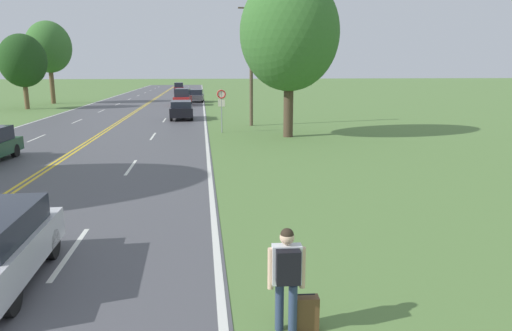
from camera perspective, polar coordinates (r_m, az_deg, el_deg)
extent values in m
cube|color=silver|center=(11.03, -22.16, -10.00)|extent=(0.12, 3.00, 0.00)
cube|color=silver|center=(19.50, -15.36, -0.21)|extent=(0.12, 3.00, 0.00)
cube|color=silver|center=(28.30, -12.75, 3.59)|extent=(0.12, 3.00, 0.00)
cube|color=silver|center=(37.20, -11.37, 5.58)|extent=(0.12, 3.00, 0.00)
cube|color=silver|center=(46.13, -10.52, 6.80)|extent=(0.12, 3.00, 0.00)
cube|color=silver|center=(55.09, -9.95, 7.63)|extent=(0.12, 3.00, 0.00)
cube|color=silver|center=(64.06, -9.53, 8.22)|extent=(0.12, 3.00, 0.00)
cube|color=silver|center=(73.04, -9.22, 8.66)|extent=(0.12, 3.00, 0.00)
cube|color=silver|center=(82.02, -8.97, 9.01)|extent=(0.12, 3.00, 0.00)
cube|color=silver|center=(91.00, -8.78, 9.29)|extent=(0.12, 3.00, 0.00)
cube|color=silver|center=(99.99, -8.61, 9.52)|extent=(0.12, 3.00, 0.00)
cube|color=silver|center=(108.98, -8.48, 9.71)|extent=(0.12, 3.00, 0.00)
cube|color=silver|center=(29.76, -25.73, 3.10)|extent=(0.12, 3.00, 0.00)
cube|color=silver|center=(38.32, -21.47, 5.17)|extent=(0.12, 3.00, 0.00)
cube|color=silver|center=(47.04, -18.76, 6.47)|extent=(0.12, 3.00, 0.00)
cube|color=silver|center=(55.85, -16.90, 7.35)|extent=(0.12, 3.00, 0.00)
cube|color=silver|center=(64.72, -15.54, 7.99)|extent=(0.12, 3.00, 0.00)
cube|color=silver|center=(73.61, -14.50, 8.47)|extent=(0.12, 3.00, 0.00)
cube|color=silver|center=(82.53, -13.69, 8.84)|extent=(0.12, 3.00, 0.00)
cube|color=silver|center=(91.47, -13.04, 9.14)|extent=(0.12, 3.00, 0.00)
cube|color=silver|center=(100.41, -12.50, 9.38)|extent=(0.12, 3.00, 0.00)
cube|color=silver|center=(109.37, -12.05, 9.59)|extent=(0.12, 3.00, 0.00)
cylinder|color=navy|center=(7.35, 2.95, -17.06)|extent=(0.13, 0.13, 0.81)
cylinder|color=navy|center=(7.24, 4.61, -17.59)|extent=(0.13, 0.13, 0.81)
cube|color=silver|center=(6.98, 3.85, -12.22)|extent=(0.45, 0.20, 0.61)
sphere|color=beige|center=(6.81, 3.90, -8.95)|extent=(0.22, 0.22, 0.22)
sphere|color=#2D2319|center=(6.80, 3.91, -8.64)|extent=(0.20, 0.20, 0.20)
cylinder|color=beige|center=(6.97, 1.82, -12.75)|extent=(0.09, 0.09, 0.64)
cylinder|color=beige|center=(7.04, 5.85, -12.58)|extent=(0.09, 0.09, 0.64)
cube|color=black|center=(6.80, 4.06, -12.59)|extent=(0.36, 0.19, 0.51)
cube|color=brown|center=(7.45, 6.23, -17.87)|extent=(0.40, 0.21, 0.55)
cylinder|color=black|center=(7.30, 6.29, -15.72)|extent=(0.28, 0.04, 0.02)
cylinder|color=gray|center=(29.22, -4.32, 6.74)|extent=(0.07, 0.07, 2.69)
cylinder|color=silver|center=(29.12, -4.35, 8.88)|extent=(0.60, 0.02, 0.60)
torus|color=red|center=(29.11, -4.35, 8.88)|extent=(0.55, 0.07, 0.55)
cube|color=silver|center=(29.16, -4.33, 7.80)|extent=(0.44, 0.02, 0.44)
cylinder|color=brown|center=(32.76, -0.60, 12.58)|extent=(0.24, 0.24, 8.69)
cube|color=brown|center=(33.02, -0.62, 19.09)|extent=(1.80, 0.12, 0.10)
cylinder|color=brown|center=(59.63, -24.14, 9.17)|extent=(0.51, 0.51, 4.35)
ellipsoid|color=#386B2D|center=(59.66, -24.50, 13.34)|extent=(5.11, 5.11, 5.88)
cylinder|color=brown|center=(52.35, -26.79, 7.90)|extent=(0.46, 0.46, 2.89)
ellipsoid|color=#1E4219|center=(52.29, -27.15, 11.59)|extent=(4.56, 4.56, 5.25)
cylinder|color=#473828|center=(27.37, 4.07, 7.32)|extent=(0.57, 0.57, 3.57)
ellipsoid|color=#386B2D|center=(27.36, 4.21, 16.18)|extent=(5.75, 5.75, 6.61)
cylinder|color=black|center=(8.75, -28.43, -14.27)|extent=(0.21, 0.64, 0.63)
cylinder|color=black|center=(10.79, -24.21, -8.96)|extent=(0.21, 0.64, 0.63)
cylinder|color=black|center=(23.77, -27.90, 1.66)|extent=(0.22, 0.62, 0.61)
cylinder|color=black|center=(36.40, -8.04, 6.08)|extent=(0.22, 0.69, 0.68)
cylinder|color=black|center=(36.42, -10.56, 6.00)|extent=(0.22, 0.69, 0.68)
cylinder|color=black|center=(38.78, -8.08, 6.44)|extent=(0.22, 0.69, 0.68)
cylinder|color=black|center=(38.80, -10.45, 6.36)|extent=(0.22, 0.69, 0.68)
cube|color=black|center=(37.56, -9.30, 6.71)|extent=(1.91, 3.91, 0.70)
cube|color=#1E232D|center=(37.52, -9.33, 7.61)|extent=(1.66, 2.74, 0.48)
cylinder|color=black|center=(51.07, -8.37, 7.75)|extent=(0.24, 0.74, 0.73)
cylinder|color=black|center=(51.21, -10.15, 7.70)|extent=(0.24, 0.74, 0.73)
cylinder|color=black|center=(53.61, -8.16, 7.95)|extent=(0.24, 0.74, 0.73)
cylinder|color=black|center=(53.75, -9.86, 7.90)|extent=(0.24, 0.74, 0.73)
cube|color=#A81E1E|center=(52.38, -9.15, 8.16)|extent=(1.99, 4.20, 0.68)
cube|color=#1E232D|center=(52.34, -9.17, 9.00)|extent=(1.71, 2.96, 0.87)
cylinder|color=black|center=(56.32, -6.73, 8.15)|extent=(0.23, 0.70, 0.69)
cylinder|color=black|center=(56.42, -8.43, 8.11)|extent=(0.23, 0.70, 0.69)
cylinder|color=black|center=(58.79, -6.62, 8.31)|extent=(0.23, 0.70, 0.69)
cylinder|color=black|center=(58.88, -8.25, 8.27)|extent=(0.23, 0.70, 0.69)
cube|color=#47474C|center=(57.58, -7.51, 8.47)|extent=(2.04, 4.08, 0.59)
cube|color=#1E232D|center=(57.71, -7.52, 9.08)|extent=(1.74, 2.27, 0.63)
cylinder|color=black|center=(81.98, -9.08, 9.25)|extent=(0.23, 0.72, 0.71)
cylinder|color=black|center=(82.00, -10.15, 9.21)|extent=(0.23, 0.72, 0.71)
cylinder|color=black|center=(84.47, -9.09, 9.32)|extent=(0.23, 0.72, 0.71)
cylinder|color=black|center=(84.49, -10.12, 9.28)|extent=(0.23, 0.72, 0.71)
cube|color=maroon|center=(83.22, -9.62, 9.44)|extent=(1.85, 4.08, 0.58)
cube|color=#1E232D|center=(83.20, -9.63, 9.91)|extent=(1.61, 2.87, 0.79)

